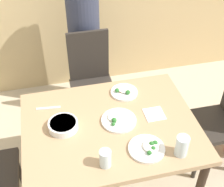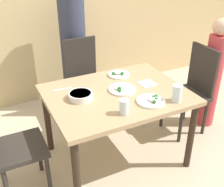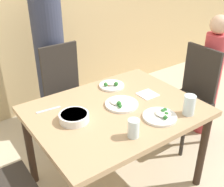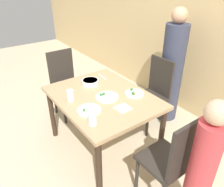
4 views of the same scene
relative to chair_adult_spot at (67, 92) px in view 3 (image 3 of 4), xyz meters
The scene contains 14 objects.
ground_plane 0.97m from the chair_adult_spot, 90.40° to the right, with size 10.00×10.00×0.00m, color beige.
dining_table 0.83m from the chair_adult_spot, 90.40° to the right, with size 1.22×0.95×0.73m.
chair_adult_spot is the anchor object (origin of this frame).
chair_child_spot 1.20m from the chair_adult_spot, 37.86° to the right, with size 0.40×0.40×0.97m.
person_adult 0.38m from the chair_adult_spot, 90.00° to the left, with size 0.30×0.30×1.57m.
person_child 1.43m from the chair_adult_spot, 31.26° to the right, with size 0.20×0.20×1.24m.
bowl_curry 0.88m from the chair_adult_spot, 112.89° to the right, with size 0.21×0.21×0.06m.
plate_rice_adult 1.13m from the chair_adult_spot, 80.62° to the right, with size 0.24×0.24×0.05m.
plate_rice_child 0.83m from the chair_adult_spot, 86.00° to the right, with size 0.25×0.25×0.05m.
plate_noodles 0.58m from the chair_adult_spot, 70.65° to the right, with size 0.21×0.21×0.05m.
glass_water_tall 1.19m from the chair_adult_spot, 95.58° to the right, with size 0.07×0.07×0.12m.
glass_water_short 1.26m from the chair_adult_spot, 72.42° to the right, with size 0.08×0.08×0.15m.
napkin_folded 0.88m from the chair_adult_spot, 67.48° to the right, with size 0.14×0.14×0.01m.
fork_steel 0.72m from the chair_adult_spot, 127.14° to the right, with size 0.18×0.04×0.01m.
Camera 3 is at (-1.04, -1.41, 1.81)m, focal length 45.00 mm.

